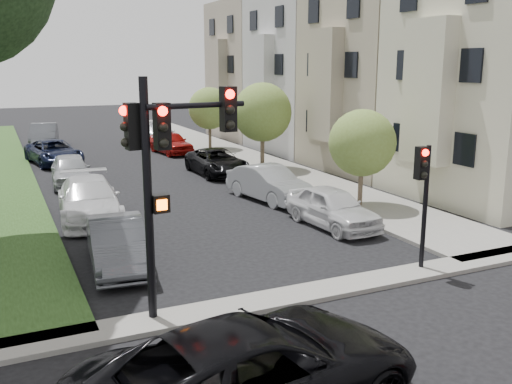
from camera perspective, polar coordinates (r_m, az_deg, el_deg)
name	(u,v)px	position (r m, az deg, el deg)	size (l,w,h in m)	color
ground	(353,329)	(12.75, 9.72, -13.40)	(140.00, 140.00, 0.00)	black
sidewalk_right	(227,152)	(36.36, -2.89, 4.02)	(3.50, 44.00, 0.12)	slate
sidewalk_cross	(307,293)	(14.26, 5.13, -10.07)	(60.00, 1.00, 0.12)	slate
house_a	(506,29)	(25.82, 23.72, 14.73)	(7.70, 7.55, 15.97)	beige
house_b	(389,36)	(31.36, 13.17, 14.92)	(7.70, 7.55, 15.97)	gray
house_c	(315,41)	(37.58, 5.94, 14.77)	(7.70, 7.55, 15.97)	silver
house_d	(264,45)	(44.20, 0.83, 14.52)	(7.70, 7.55, 15.97)	gray
small_tree_a	(362,143)	(22.34, 10.57, 4.84)	(2.59, 2.59, 3.89)	#4C382E
small_tree_b	(262,112)	(29.99, 0.65, 7.97)	(3.08, 3.08, 4.62)	#4C382E
small_tree_c	(209,108)	(37.38, -4.67, 8.33)	(2.72, 2.72, 4.08)	#4C382E
traffic_signal_main	(165,156)	(12.19, -9.04, 3.59)	(2.61, 0.68, 5.32)	black
traffic_signal_secondary	(423,185)	(15.74, 16.37, 0.68)	(0.43, 0.35, 3.48)	black
car_cross_near	(254,370)	(9.52, -0.24, -17.38)	(2.67, 5.79, 1.61)	black
car_parked_0	(332,207)	(19.93, 7.65, -1.53)	(1.66, 4.12, 1.40)	silver
car_parked_1	(269,183)	(23.59, 1.30, 0.87)	(1.52, 4.37, 1.44)	#999BA0
car_parked_2	(217,162)	(29.20, -3.91, 3.02)	(2.17, 4.71, 1.31)	black
car_parked_3	(171,142)	(36.38, -8.52, 4.92)	(1.66, 4.12, 1.40)	maroon
car_parked_4	(158,135)	(40.13, -9.76, 5.66)	(2.08, 5.11, 1.48)	#999BA0
car_parked_5	(117,244)	(16.33, -13.70, -5.04)	(1.46, 4.20, 1.38)	#3F4247
car_parked_6	(89,199)	(21.53, -16.34, -0.72)	(2.11, 5.18, 1.50)	silver
car_parked_7	(71,170)	(27.92, -18.05, 2.11)	(1.71, 4.24, 1.44)	#999BA0
car_parked_8	(54,152)	(34.06, -19.55, 3.77)	(2.27, 4.93, 1.37)	black
car_parked_9	(44,135)	(41.57, -20.43, 5.35)	(1.66, 4.77, 1.57)	#3F4247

